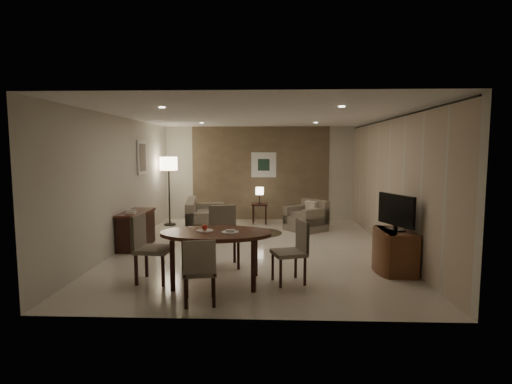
{
  "coord_description": "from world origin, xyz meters",
  "views": [
    {
      "loc": [
        0.32,
        -8.09,
        2.02
      ],
      "look_at": [
        0.0,
        0.2,
        1.15
      ],
      "focal_mm": 28.0,
      "sensor_mm": 36.0,
      "label": 1
    }
  ],
  "objects_px": {
    "chair_far": "(224,237)",
    "armchair": "(306,216)",
    "console_desk": "(137,229)",
    "floor_lamp": "(169,191)",
    "chair_near": "(200,270)",
    "side_table": "(260,213)",
    "chair_left": "(154,249)",
    "sofa": "(206,217)",
    "dining_table": "(216,258)",
    "tv_cabinet": "(396,251)",
    "chair_right": "(289,252)"
  },
  "relations": [
    {
      "from": "chair_far",
      "to": "armchair",
      "type": "bearing_deg",
      "value": 47.99
    },
    {
      "from": "console_desk",
      "to": "floor_lamp",
      "type": "bearing_deg",
      "value": 88.63
    },
    {
      "from": "chair_near",
      "to": "side_table",
      "type": "relative_size",
      "value": 1.61
    },
    {
      "from": "chair_left",
      "to": "sofa",
      "type": "xyz_separation_m",
      "value": [
        0.25,
        3.42,
        -0.09
      ]
    },
    {
      "from": "floor_lamp",
      "to": "chair_far",
      "type": "bearing_deg",
      "value": -63.07
    },
    {
      "from": "dining_table",
      "to": "armchair",
      "type": "xyz_separation_m",
      "value": [
        1.71,
        4.07,
        -0.02
      ]
    },
    {
      "from": "tv_cabinet",
      "to": "floor_lamp",
      "type": "relative_size",
      "value": 0.49
    },
    {
      "from": "chair_far",
      "to": "sofa",
      "type": "height_order",
      "value": "chair_far"
    },
    {
      "from": "dining_table",
      "to": "chair_far",
      "type": "height_order",
      "value": "chair_far"
    },
    {
      "from": "armchair",
      "to": "sofa",
      "type": "bearing_deg",
      "value": -114.44
    },
    {
      "from": "chair_near",
      "to": "floor_lamp",
      "type": "height_order",
      "value": "floor_lamp"
    },
    {
      "from": "chair_far",
      "to": "floor_lamp",
      "type": "relative_size",
      "value": 0.57
    },
    {
      "from": "chair_near",
      "to": "chair_far",
      "type": "relative_size",
      "value": 0.85
    },
    {
      "from": "tv_cabinet",
      "to": "floor_lamp",
      "type": "xyz_separation_m",
      "value": [
        -4.83,
        3.99,
        0.57
      ]
    },
    {
      "from": "console_desk",
      "to": "chair_far",
      "type": "xyz_separation_m",
      "value": [
        2.0,
        -1.33,
        0.15
      ]
    },
    {
      "from": "chair_right",
      "to": "armchair",
      "type": "relative_size",
      "value": 1.12
    },
    {
      "from": "armchair",
      "to": "floor_lamp",
      "type": "xyz_separation_m",
      "value": [
        -3.63,
        0.61,
        0.54
      ]
    },
    {
      "from": "console_desk",
      "to": "chair_near",
      "type": "relative_size",
      "value": 1.35
    },
    {
      "from": "tv_cabinet",
      "to": "armchair",
      "type": "xyz_separation_m",
      "value": [
        -1.2,
        3.38,
        0.03
      ]
    },
    {
      "from": "chair_near",
      "to": "armchair",
      "type": "xyz_separation_m",
      "value": [
        1.82,
        4.88,
        -0.07
      ]
    },
    {
      "from": "sofa",
      "to": "chair_left",
      "type": "bearing_deg",
      "value": 166.93
    },
    {
      "from": "chair_left",
      "to": "side_table",
      "type": "bearing_deg",
      "value": -12.84
    },
    {
      "from": "console_desk",
      "to": "chair_left",
      "type": "distance_m",
      "value": 2.39
    },
    {
      "from": "tv_cabinet",
      "to": "chair_left",
      "type": "relative_size",
      "value": 0.87
    },
    {
      "from": "armchair",
      "to": "chair_near",
      "type": "bearing_deg",
      "value": -59.09
    },
    {
      "from": "chair_left",
      "to": "side_table",
      "type": "height_order",
      "value": "chair_left"
    },
    {
      "from": "chair_left",
      "to": "sofa",
      "type": "relative_size",
      "value": 0.57
    },
    {
      "from": "chair_right",
      "to": "tv_cabinet",
      "type": "bearing_deg",
      "value": 91.75
    },
    {
      "from": "armchair",
      "to": "dining_table",
      "type": "bearing_deg",
      "value": -61.42
    },
    {
      "from": "chair_left",
      "to": "side_table",
      "type": "relative_size",
      "value": 1.87
    },
    {
      "from": "console_desk",
      "to": "floor_lamp",
      "type": "relative_size",
      "value": 0.65
    },
    {
      "from": "sofa",
      "to": "armchair",
      "type": "xyz_separation_m",
      "value": [
        2.42,
        0.62,
        -0.04
      ]
    },
    {
      "from": "chair_near",
      "to": "side_table",
      "type": "distance_m",
      "value": 5.86
    },
    {
      "from": "sofa",
      "to": "armchair",
      "type": "relative_size",
      "value": 2.11
    },
    {
      "from": "chair_left",
      "to": "floor_lamp",
      "type": "relative_size",
      "value": 0.56
    },
    {
      "from": "tv_cabinet",
      "to": "sofa",
      "type": "bearing_deg",
      "value": 142.71
    },
    {
      "from": "side_table",
      "to": "floor_lamp",
      "type": "height_order",
      "value": "floor_lamp"
    },
    {
      "from": "armchair",
      "to": "side_table",
      "type": "xyz_separation_m",
      "value": [
        -1.2,
        0.95,
        -0.1
      ]
    },
    {
      "from": "tv_cabinet",
      "to": "side_table",
      "type": "distance_m",
      "value": 4.95
    },
    {
      "from": "chair_right",
      "to": "side_table",
      "type": "bearing_deg",
      "value": 169.14
    },
    {
      "from": "console_desk",
      "to": "side_table",
      "type": "distance_m",
      "value": 3.77
    },
    {
      "from": "tv_cabinet",
      "to": "dining_table",
      "type": "distance_m",
      "value": 2.99
    },
    {
      "from": "armchair",
      "to": "floor_lamp",
      "type": "bearing_deg",
      "value": -138.25
    },
    {
      "from": "dining_table",
      "to": "floor_lamp",
      "type": "relative_size",
      "value": 0.92
    },
    {
      "from": "tv_cabinet",
      "to": "chair_far",
      "type": "relative_size",
      "value": 0.86
    },
    {
      "from": "dining_table",
      "to": "floor_lamp",
      "type": "bearing_deg",
      "value": 112.26
    },
    {
      "from": "console_desk",
      "to": "chair_far",
      "type": "distance_m",
      "value": 2.41
    },
    {
      "from": "chair_right",
      "to": "chair_near",
      "type": "bearing_deg",
      "value": -71.93
    },
    {
      "from": "dining_table",
      "to": "chair_far",
      "type": "bearing_deg",
      "value": 88.5
    },
    {
      "from": "armchair",
      "to": "console_desk",
      "type": "bearing_deg",
      "value": -101.66
    }
  ]
}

